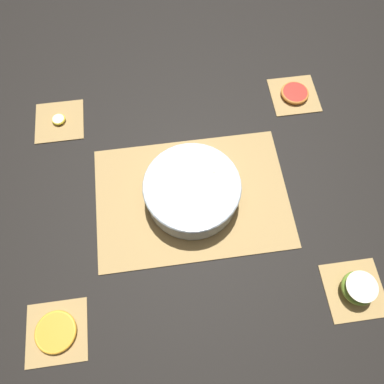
{
  "coord_description": "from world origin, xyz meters",
  "views": [
    {
      "loc": [
        -0.05,
        -0.39,
        0.9
      ],
      "look_at": [
        0.0,
        0.0,
        0.03
      ],
      "focal_mm": 35.0,
      "sensor_mm": 36.0,
      "label": 1
    }
  ],
  "objects_px": {
    "orange_slice_whole": "(56,332)",
    "banana_coin_single": "(59,119)",
    "grapefruit_slice": "(295,93)",
    "apple_half": "(359,288)",
    "fruit_salad_bowl": "(192,190)"
  },
  "relations": [
    {
      "from": "grapefruit_slice",
      "to": "banana_coin_single",
      "type": "bearing_deg",
      "value": 180.0
    },
    {
      "from": "banana_coin_single",
      "to": "grapefruit_slice",
      "type": "relative_size",
      "value": 0.47
    },
    {
      "from": "grapefruit_slice",
      "to": "fruit_salad_bowl",
      "type": "bearing_deg",
      "value": -140.12
    },
    {
      "from": "orange_slice_whole",
      "to": "grapefruit_slice",
      "type": "distance_m",
      "value": 0.91
    },
    {
      "from": "fruit_salad_bowl",
      "to": "orange_slice_whole",
      "type": "xyz_separation_m",
      "value": [
        -0.35,
        -0.29,
        -0.04
      ]
    },
    {
      "from": "orange_slice_whole",
      "to": "banana_coin_single",
      "type": "height_order",
      "value": "orange_slice_whole"
    },
    {
      "from": "apple_half",
      "to": "grapefruit_slice",
      "type": "xyz_separation_m",
      "value": [
        0.0,
        0.58,
        -0.02
      ]
    },
    {
      "from": "banana_coin_single",
      "to": "grapefruit_slice",
      "type": "distance_m",
      "value": 0.7
    },
    {
      "from": "apple_half",
      "to": "banana_coin_single",
      "type": "xyz_separation_m",
      "value": [
        -0.7,
        0.58,
        -0.02
      ]
    },
    {
      "from": "fruit_salad_bowl",
      "to": "apple_half",
      "type": "distance_m",
      "value": 0.45
    },
    {
      "from": "apple_half",
      "to": "orange_slice_whole",
      "type": "height_order",
      "value": "apple_half"
    },
    {
      "from": "fruit_salad_bowl",
      "to": "orange_slice_whole",
      "type": "relative_size",
      "value": 2.6
    },
    {
      "from": "apple_half",
      "to": "grapefruit_slice",
      "type": "bearing_deg",
      "value": 90.0
    },
    {
      "from": "orange_slice_whole",
      "to": "apple_half",
      "type": "bearing_deg",
      "value": 0.0
    },
    {
      "from": "orange_slice_whole",
      "to": "grapefruit_slice",
      "type": "relative_size",
      "value": 1.14
    }
  ]
}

